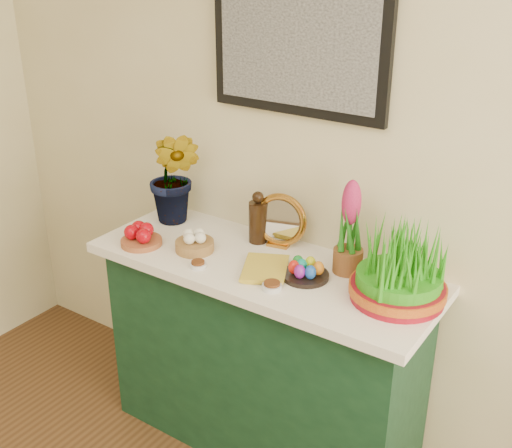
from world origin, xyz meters
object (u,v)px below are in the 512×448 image
(sideboard, at_px, (263,359))
(mirror, at_px, (280,221))
(book, at_px, (243,267))
(wheatgrass_sabzeh, at_px, (400,268))
(hyacinth_green, at_px, (174,162))

(sideboard, relative_size, mirror, 5.67)
(sideboard, relative_size, book, 5.89)
(mirror, height_order, book, mirror)
(book, bearing_deg, wheatgrass_sabzeh, -13.36)
(wheatgrass_sabzeh, bearing_deg, book, -167.36)
(book, bearing_deg, mirror, 64.19)
(hyacinth_green, distance_m, book, 0.61)
(sideboard, bearing_deg, book, -103.57)
(mirror, relative_size, wheatgrass_sabzeh, 0.67)
(hyacinth_green, bearing_deg, mirror, -3.49)
(hyacinth_green, height_order, book, hyacinth_green)
(wheatgrass_sabzeh, bearing_deg, sideboard, -177.18)
(mirror, bearing_deg, wheatgrass_sabzeh, -13.47)
(mirror, bearing_deg, hyacinth_green, -173.44)
(mirror, xyz_separation_m, wheatgrass_sabzeh, (0.57, -0.14, 0.01))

